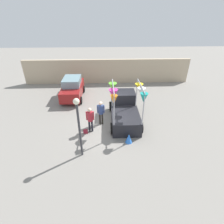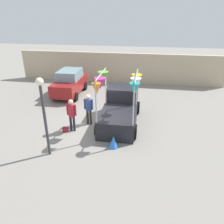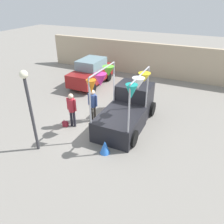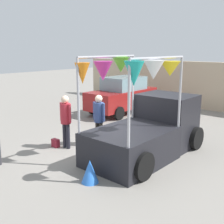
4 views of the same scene
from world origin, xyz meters
name	(u,v)px [view 4 (image 4 of 4)]	position (x,y,z in m)	size (l,w,h in m)	color
ground_plane	(111,150)	(0.00, 0.00, 0.00)	(60.00, 60.00, 0.00)	gray
vendor_truck	(150,126)	(1.11, 0.60, 0.90)	(2.49, 4.08, 3.11)	black
parked_car	(122,95)	(-3.26, 4.56, 0.94)	(1.88, 4.00, 1.88)	maroon
person_customer	(66,116)	(-1.27, -0.85, 1.10)	(0.53, 0.34, 1.80)	black
person_vendor	(99,115)	(-0.59, 0.04, 1.09)	(0.53, 0.34, 1.79)	#2D2823
handbag	(56,143)	(-1.62, -1.05, 0.14)	(0.28, 0.16, 0.28)	maroon
brick_boundary_wall	(213,86)	(0.00, 8.32, 1.30)	(18.00, 0.36, 2.60)	tan
folded_kite_bundle_azure	(90,171)	(1.15, -2.09, 0.30)	(0.44, 0.44, 0.60)	blue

